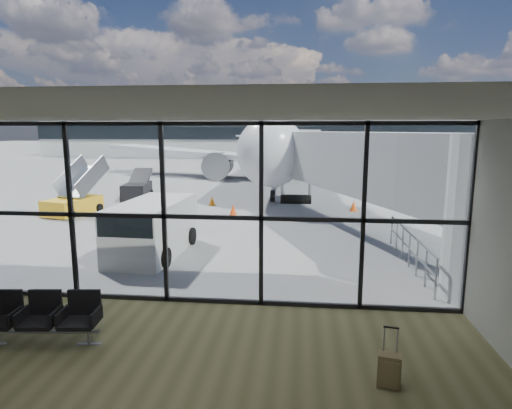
% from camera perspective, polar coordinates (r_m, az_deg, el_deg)
% --- Properties ---
extents(ground, '(220.00, 220.00, 0.00)m').
position_cam_1_polar(ground, '(50.23, 3.47, 5.02)').
color(ground, slate).
rests_on(ground, ground).
extents(lounge_shell, '(12.02, 8.01, 4.51)m').
position_cam_1_polar(lounge_shell, '(5.85, -15.56, -6.77)').
color(lounge_shell, brown).
rests_on(lounge_shell, ground).
extents(glass_curtain_wall, '(12.10, 0.12, 4.50)m').
position_cam_1_polar(glass_curtain_wall, '(10.42, -5.87, -1.44)').
color(glass_curtain_wall, white).
rests_on(glass_curtain_wall, ground).
extents(jet_bridge, '(8.00, 16.50, 4.33)m').
position_cam_1_polar(jet_bridge, '(17.37, 15.17, 4.53)').
color(jet_bridge, gray).
rests_on(jet_bridge, ground).
extents(apron_railing, '(0.06, 5.46, 1.11)m').
position_cam_1_polar(apron_railing, '(14.40, 19.81, -5.04)').
color(apron_railing, gray).
rests_on(apron_railing, ground).
extents(far_terminal, '(80.00, 12.20, 11.00)m').
position_cam_1_polar(far_terminal, '(72.02, 3.79, 9.85)').
color(far_terminal, silver).
rests_on(far_terminal, ground).
extents(tree_0, '(4.95, 4.95, 7.12)m').
position_cam_1_polar(tree_0, '(94.57, -24.34, 9.28)').
color(tree_0, '#382619').
rests_on(tree_0, ground).
extents(tree_1, '(5.61, 5.61, 8.07)m').
position_cam_1_polar(tree_1, '(91.73, -21.08, 9.89)').
color(tree_1, '#382619').
rests_on(tree_1, ground).
extents(tree_2, '(6.27, 6.27, 9.03)m').
position_cam_1_polar(tree_2, '(89.21, -17.60, 10.50)').
color(tree_2, '#382619').
rests_on(tree_2, ground).
extents(tree_3, '(4.95, 4.95, 7.12)m').
position_cam_1_polar(tree_3, '(87.01, -13.88, 9.88)').
color(tree_3, '#382619').
rests_on(tree_3, ground).
extents(tree_4, '(5.61, 5.61, 8.07)m').
position_cam_1_polar(tree_4, '(85.20, -10.03, 10.44)').
color(tree_4, '#382619').
rests_on(tree_4, ground).
extents(tree_5, '(6.27, 6.27, 9.03)m').
position_cam_1_polar(tree_5, '(83.78, -6.02, 10.97)').
color(tree_5, '#382619').
rests_on(tree_5, ground).
extents(seating_row, '(2.37, 0.88, 1.05)m').
position_cam_1_polar(seating_row, '(9.98, -26.60, -13.01)').
color(seating_row, gray).
rests_on(seating_row, ground).
extents(suitcase, '(0.42, 0.33, 1.03)m').
position_cam_1_polar(suitcase, '(8.02, 17.31, -20.34)').
color(suitcase, brown).
rests_on(suitcase, ground).
extents(airliner, '(33.42, 38.65, 9.96)m').
position_cam_1_polar(airliner, '(40.39, 3.25, 8.13)').
color(airliner, silver).
rests_on(airliner, ground).
extents(service_van, '(2.25, 4.36, 1.86)m').
position_cam_1_polar(service_van, '(15.19, -13.76, -3.05)').
color(service_van, silver).
rests_on(service_van, ground).
extents(belt_loader, '(1.93, 4.01, 1.77)m').
position_cam_1_polar(belt_loader, '(27.73, -15.54, 1.91)').
color(belt_loader, black).
rests_on(belt_loader, ground).
extents(mobile_stairs, '(2.34, 3.61, 2.35)m').
position_cam_1_polar(mobile_stairs, '(23.92, -23.12, 0.16)').
color(mobile_stairs, yellow).
rests_on(mobile_stairs, ground).
extents(traffic_cone_a, '(0.38, 0.38, 0.54)m').
position_cam_1_polar(traffic_cone_a, '(24.74, -5.88, 0.49)').
color(traffic_cone_a, orange).
rests_on(traffic_cone_a, ground).
extents(traffic_cone_b, '(0.44, 0.44, 0.63)m').
position_cam_1_polar(traffic_cone_b, '(21.40, -3.07, -0.83)').
color(traffic_cone_b, '#FF450D').
rests_on(traffic_cone_b, ground).
extents(traffic_cone_c, '(0.39, 0.39, 0.55)m').
position_cam_1_polar(traffic_cone_c, '(23.45, 12.88, -0.21)').
color(traffic_cone_c, '#F5500C').
rests_on(traffic_cone_c, ground).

